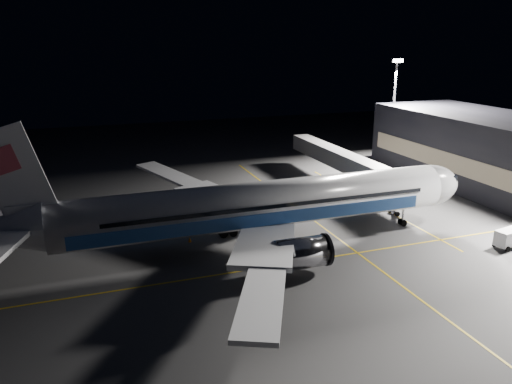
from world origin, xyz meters
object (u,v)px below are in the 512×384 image
at_px(safety_cone_a, 185,232).
at_px(jet_bridge, 347,162).
at_px(service_truck, 510,237).
at_px(floodlight_mast_north, 394,102).
at_px(safety_cone_c, 190,239).
at_px(airliner, 253,206).
at_px(safety_cone_b, 280,216).
at_px(baggage_tug, 234,203).

bearing_deg(safety_cone_a, jet_bridge, 20.69).
bearing_deg(service_truck, jet_bridge, 92.39).
relative_size(floodlight_mast_north, safety_cone_c, 31.31).
distance_m(airliner, floodlight_mast_north, 52.56).
relative_size(jet_bridge, safety_cone_a, 53.86).
relative_size(floodlight_mast_north, safety_cone_b, 38.66).
bearing_deg(service_truck, safety_cone_b, 129.65).
height_order(service_truck, safety_cone_c, service_truck).
bearing_deg(baggage_tug, jet_bridge, -1.23).
height_order(safety_cone_b, safety_cone_c, safety_cone_c).
relative_size(service_truck, baggage_tug, 1.91).
distance_m(jet_bridge, service_truck, 29.53).
relative_size(airliner, safety_cone_a, 96.27).
xyz_separation_m(baggage_tug, safety_cone_a, (-9.18, -8.24, -0.41)).
relative_size(safety_cone_a, safety_cone_b, 1.19).
relative_size(safety_cone_b, safety_cone_c, 0.81).
distance_m(jet_bridge, safety_cone_a, 32.35).
xyz_separation_m(airliner, jet_bridge, (23.08, 18.06, -0.58)).
height_order(airliner, safety_cone_a, airliner).
xyz_separation_m(jet_bridge, safety_cone_c, (-30.00, -14.06, -4.25)).
relative_size(floodlight_mast_north, safety_cone_a, 32.41).
xyz_separation_m(airliner, safety_cone_c, (-6.92, 4.00, -4.83)).
xyz_separation_m(floodlight_mast_north, safety_cone_a, (-48.00, -25.26, -12.05)).
xyz_separation_m(service_truck, safety_cone_c, (-36.42, 14.57, -0.88)).
bearing_deg(airliner, safety_cone_b, 49.58).
distance_m(airliner, service_truck, 31.59).
xyz_separation_m(safety_cone_a, safety_cone_b, (14.00, 1.58, -0.05)).
height_order(service_truck, safety_cone_b, service_truck).
relative_size(service_truck, safety_cone_c, 7.04).
distance_m(baggage_tug, safety_cone_c, 14.31).
bearing_deg(safety_cone_a, floodlight_mast_north, 27.76).
height_order(jet_bridge, safety_cone_c, jet_bridge).
distance_m(airliner, jet_bridge, 29.31).
distance_m(service_truck, safety_cone_c, 39.24).
distance_m(baggage_tug, safety_cone_a, 12.34).
height_order(airliner, safety_cone_b, airliner).
bearing_deg(jet_bridge, service_truck, -77.35).
distance_m(safety_cone_b, safety_cone_c, 14.65).
xyz_separation_m(service_truck, safety_cone_b, (-22.42, 18.88, -0.94)).
height_order(airliner, baggage_tug, airliner).
xyz_separation_m(airliner, safety_cone_b, (7.08, 8.31, -4.90)).
distance_m(airliner, safety_cone_a, 10.80).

